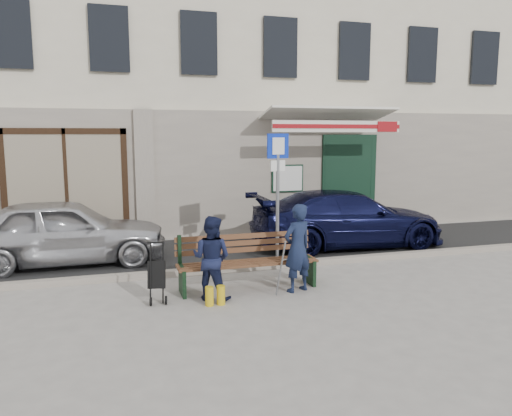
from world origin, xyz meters
name	(u,v)px	position (x,y,z in m)	size (l,w,h in m)	color
ground	(257,295)	(0.00, 0.00, 0.00)	(80.00, 80.00, 0.00)	#9E9991
asphalt_lane	(217,252)	(0.00, 3.10, 0.01)	(60.00, 3.20, 0.01)	#282828
curb	(235,268)	(0.00, 1.50, 0.06)	(60.00, 0.18, 0.12)	#9E9384
building	(179,57)	(0.01, 8.45, 4.97)	(20.00, 8.27, 10.00)	beige
car_silver	(64,231)	(-3.15, 2.99, 0.68)	(1.61, 3.99, 1.36)	silver
car_navy	(347,219)	(3.06, 2.87, 0.66)	(1.85, 4.55, 1.32)	black
parking_sign	(278,178)	(0.98, 1.83, 1.75)	(0.48, 0.15, 2.62)	gray
bench	(245,262)	(-0.09, 0.41, 0.46)	(2.40, 1.17, 0.98)	brown
man	(297,248)	(0.71, 0.03, 0.74)	(0.54, 0.35, 1.48)	#141E39
woman	(211,258)	(-0.74, 0.05, 0.67)	(0.65, 0.51, 1.35)	#141A39
stroller	(157,276)	(-1.59, 0.17, 0.41)	(0.31, 0.41, 0.93)	black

